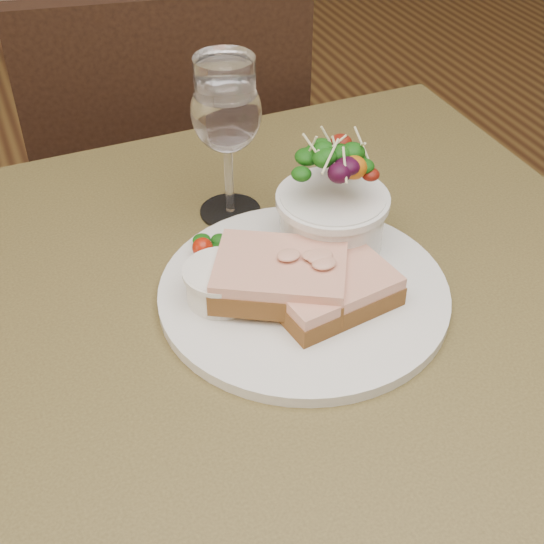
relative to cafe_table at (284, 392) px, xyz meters
name	(u,v)px	position (x,y,z in m)	size (l,w,h in m)	color
cafe_table	(284,392)	(0.00, 0.00, 0.00)	(0.80, 0.80, 0.75)	#43381D
chair_far	(178,269)	(0.07, 0.67, -0.36)	(0.49, 0.49, 0.90)	black
dinner_plate	(304,292)	(0.03, 0.03, 0.11)	(0.29, 0.29, 0.01)	white
sandwich_front	(330,288)	(0.05, 0.00, 0.13)	(0.13, 0.10, 0.03)	#4A3113
sandwich_back	(280,276)	(0.01, 0.03, 0.14)	(0.16, 0.14, 0.03)	#4A3113
ramekin	(221,282)	(-0.05, 0.04, 0.13)	(0.07, 0.07, 0.04)	white
salad_bowl	(333,197)	(0.09, 0.08, 0.17)	(0.11, 0.11, 0.13)	white
garnish	(209,245)	(-0.03, 0.12, 0.12)	(0.05, 0.04, 0.02)	#0D3609
wine_glass	(226,117)	(0.02, 0.19, 0.22)	(0.08, 0.08, 0.18)	white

